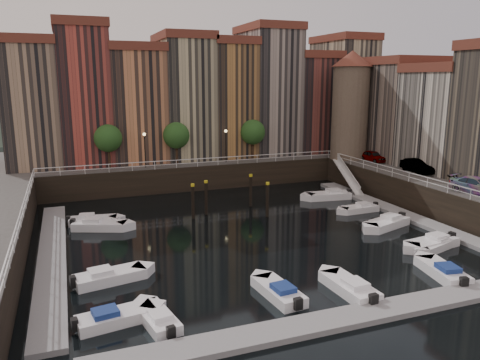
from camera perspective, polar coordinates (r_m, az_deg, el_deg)
name	(u,v)px	position (r m, az deg, el deg)	size (l,w,h in m)	color
ground	(246,230)	(42.25, 0.72, -6.12)	(200.00, 200.00, 0.00)	black
quay_far	(179,165)	(66.08, -7.47, 1.84)	(80.00, 20.00, 3.00)	black
dock_left	(52,255)	(38.70, -21.93, -8.52)	(2.00, 28.00, 0.35)	gray
dock_right	(401,213)	(49.40, 19.00, -3.86)	(2.00, 28.00, 0.35)	gray
dock_near	(355,316)	(28.26, 13.79, -15.82)	(30.00, 2.00, 0.35)	gray
mountains	(120,97)	(148.36, -14.42, 9.78)	(145.00, 100.00, 18.00)	#2D382D
far_terrace	(206,97)	(63.48, -4.23, 10.08)	(48.70, 10.30, 17.50)	#9B7D63
right_terrace	(453,113)	(58.25, 24.57, 7.46)	(9.30, 24.30, 14.00)	#7A695C
corner_tower	(350,104)	(62.40, 13.30, 9.06)	(5.20, 5.20, 13.80)	#6B5B4C
promenade_trees	(182,135)	(57.51, -7.12, 5.44)	(21.20, 3.20, 5.20)	black
street_lamps	(186,142)	(56.71, -6.54, 4.65)	(10.36, 0.36, 4.18)	black
railings	(228,178)	(45.69, -1.49, 0.21)	(36.08, 34.04, 0.52)	white
gangway	(347,175)	(58.09, 12.97, 0.62)	(2.78, 8.32, 3.73)	white
mooring_pilings	(230,198)	(46.79, -1.26, -2.19)	(7.38, 4.50, 3.78)	black
boat_left_0	(114,318)	(27.88, -15.08, -15.91)	(4.63, 2.30, 1.04)	white
boat_left_1	(108,277)	(33.04, -15.76, -11.28)	(5.01, 2.63, 1.12)	white
boat_left_3	(99,225)	(44.21, -16.85, -5.30)	(5.08, 3.42, 1.15)	white
boat_left_4	(92,220)	(46.04, -17.59, -4.69)	(4.62, 2.29, 1.04)	white
boat_right_0	(433,243)	(41.01, 22.45, -7.10)	(4.94, 2.33, 1.11)	white
boat_right_1	(436,245)	(40.81, 22.73, -7.29)	(4.33, 2.60, 0.97)	white
boat_right_2	(387,223)	(45.01, 17.50, -5.02)	(5.18, 3.25, 1.17)	white
boat_right_3	(360,209)	(49.40, 14.41, -3.39)	(4.26, 1.72, 0.97)	white
boat_right_4	(329,195)	(53.83, 10.84, -1.85)	(5.29, 2.48, 1.19)	white
boat_near_0	(157,319)	(27.35, -10.03, -16.30)	(2.18, 4.27, 0.96)	white
boat_near_1	(279,292)	(29.95, 4.79, -13.42)	(2.07, 4.69, 1.06)	white
boat_near_2	(350,287)	(31.16, 13.29, -12.63)	(1.94, 4.86, 1.11)	white
boat_near_3	(443,271)	(35.52, 23.53, -10.19)	(2.52, 4.87, 1.09)	white
car_a	(373,157)	(61.21, 15.91, 2.73)	(1.61, 4.01, 1.37)	gray
car_b	(417,167)	(55.36, 20.82, 1.52)	(1.63, 4.68, 1.54)	gray
car_c	(478,187)	(47.41, 27.01, -0.75)	(2.08, 5.11, 1.48)	gray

